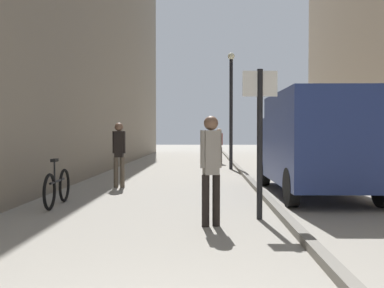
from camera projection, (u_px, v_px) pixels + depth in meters
ground_plane at (198, 179)px, 14.20m from camera, size 80.00×80.00×0.00m
kerb_strip at (247, 177)px, 14.15m from camera, size 0.16×40.00×0.12m
pedestrian_main_foreground at (219, 143)px, 21.10m from camera, size 0.34×0.22×1.70m
pedestrian_mid_block at (119, 150)px, 11.95m from camera, size 0.35×0.23×1.78m
pedestrian_far_crossing at (211, 163)px, 7.01m from camera, size 0.34×0.25×1.77m
delivery_van at (314, 141)px, 10.57m from camera, size 2.11×5.26×2.41m
street_sign_post at (260, 130)px, 7.58m from camera, size 0.60×0.10×2.60m
lamp_post at (231, 103)px, 17.91m from camera, size 0.28×0.28×4.76m
bicycle_leaning at (57, 187)px, 8.99m from camera, size 0.14×1.77×0.98m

